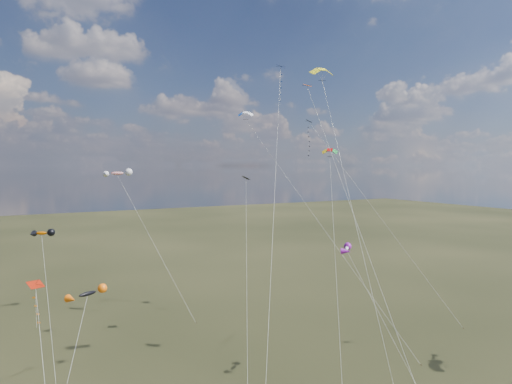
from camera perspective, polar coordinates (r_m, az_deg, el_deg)
diamond_black_high at (r=70.34m, az=7.67°, el=5.39°), size 13.86×18.61×29.21m
diamond_navy_tall at (r=55.63m, az=2.96°, el=11.07°), size 14.37×20.47×34.61m
diamond_black_mid at (r=56.31m, az=-1.23°, el=-3.62°), size 7.38×14.17×20.79m
diamond_red_low at (r=43.68m, az=-25.73°, el=-13.21°), size 1.47×11.10×12.33m
diamond_orange_center at (r=43.77m, az=10.97°, el=0.53°), size 1.80×16.86×30.60m
parafoil_yellow at (r=53.01m, az=8.32°, el=14.79°), size 7.25×19.97×33.56m
parafoil_blue_white at (r=67.18m, az=-1.17°, el=9.70°), size 10.36×25.99×30.45m
parafoil_tricolor at (r=53.54m, az=9.22°, el=5.01°), size 8.34×12.79×24.47m
novelty_black_orange at (r=43.90m, az=-20.33°, el=-11.88°), size 6.14×9.41×11.32m
novelty_orange_black at (r=58.14m, az=-25.22°, el=-4.74°), size 2.61×13.69×14.90m
novelty_white_purple at (r=49.34m, az=11.31°, el=-7.00°), size 3.32×10.38×13.85m
novelty_redwhite_stripe at (r=72.58m, az=-16.92°, el=2.21°), size 10.03×12.81×21.67m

